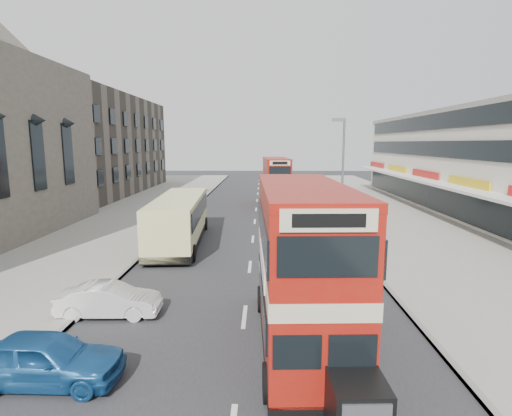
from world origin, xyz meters
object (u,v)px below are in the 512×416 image
(car_left_front, at_px, (109,300))
(cyclist, at_px, (313,219))
(street_lamp, at_px, (342,164))
(bus_second, at_px, (276,181))
(car_right_a, at_px, (325,218))
(pedestrian_near, at_px, (376,224))
(car_right_c, at_px, (309,197))
(pedestrian_far, at_px, (336,194))
(bus_main, at_px, (302,265))
(car_left_near, at_px, (45,359))
(coach, at_px, (179,218))
(car_right_b, at_px, (321,215))

(car_left_front, relative_size, cyclist, 1.88)
(street_lamp, xyz_separation_m, bus_second, (-4.51, 10.61, -2.33))
(car_right_a, distance_m, pedestrian_near, 4.63)
(car_right_c, bearing_deg, pedestrian_far, 68.95)
(bus_second, distance_m, pedestrian_far, 6.36)
(car_left_front, bearing_deg, car_right_a, -34.91)
(car_left_front, height_order, car_right_a, car_right_a)
(bus_main, relative_size, pedestrian_near, 5.33)
(bus_main, bearing_deg, pedestrian_far, -104.25)
(bus_main, distance_m, bus_second, 28.56)
(car_right_c, relative_size, pedestrian_far, 2.17)
(car_left_near, xyz_separation_m, car_right_c, (10.57, 32.08, -0.02))
(bus_main, relative_size, car_left_front, 2.43)
(bus_main, relative_size, cyclist, 4.58)
(bus_second, height_order, coach, bus_second)
(car_right_c, bearing_deg, pedestrian_near, 2.23)
(car_right_a, bearing_deg, car_left_near, -32.05)
(bus_second, bearing_deg, car_left_near, 73.61)
(street_lamp, distance_m, bus_second, 11.76)
(bus_second, height_order, pedestrian_near, bus_second)
(cyclist, bearing_deg, bus_main, -98.29)
(bus_second, xyz_separation_m, car_right_b, (3.27, -9.16, -1.81))
(coach, bearing_deg, car_left_front, -95.55)
(coach, distance_m, car_right_c, 19.91)
(car_left_front, distance_m, pedestrian_near, 18.04)
(car_left_near, distance_m, car_right_c, 33.78)
(street_lamp, xyz_separation_m, cyclist, (-2.02, 0.01, -4.14))
(bus_main, height_order, cyclist, bus_main)
(car_right_b, height_order, cyclist, cyclist)
(street_lamp, height_order, coach, street_lamp)
(street_lamp, xyz_separation_m, coach, (-11.12, -5.25, -3.15))
(street_lamp, relative_size, coach, 0.77)
(bus_main, height_order, car_left_near, bus_main)
(bus_main, distance_m, car_right_c, 30.12)
(bus_second, xyz_separation_m, coach, (-6.61, -15.85, -0.82))
(street_lamp, distance_m, bus_main, 18.67)
(bus_second, xyz_separation_m, pedestrian_far, (6.17, 0.64, -1.39))
(street_lamp, height_order, pedestrian_far, street_lamp)
(cyclist, bearing_deg, car_right_c, 85.19)
(coach, xyz_separation_m, car_right_a, (9.97, 5.25, -0.93))
(street_lamp, distance_m, cyclist, 4.61)
(cyclist, bearing_deg, bus_second, 103.18)
(car_right_c, relative_size, pedestrian_near, 2.35)
(car_left_near, bearing_deg, car_right_b, -24.56)
(car_left_front, height_order, pedestrian_near, pedestrian_near)
(street_lamp, bearing_deg, car_right_c, 94.95)
(car_right_a, xyz_separation_m, cyclist, (-0.87, 0.01, -0.06))
(car_left_front, height_order, car_right_b, car_right_b)
(car_right_a, bearing_deg, cyclist, -95.32)
(car_right_a, xyz_separation_m, car_right_b, (-0.09, 1.44, -0.06))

